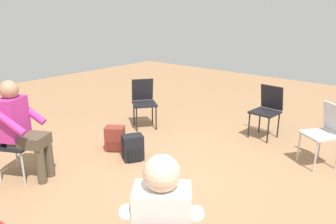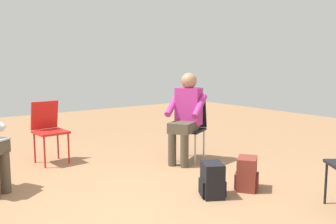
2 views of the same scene
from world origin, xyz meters
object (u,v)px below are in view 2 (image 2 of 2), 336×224
(chair_southwest, at_px, (190,125))
(backpack_near_laptop_user, at_px, (212,182))
(chair_south, at_px, (48,127))
(backpack_by_empty_chair, at_px, (247,175))
(person_in_magenta, at_px, (186,113))

(chair_southwest, distance_m, backpack_near_laptop_user, 1.55)
(chair_south, xyz_separation_m, backpack_by_empty_chair, (-1.34, 2.41, -0.34))
(chair_southwest, height_order, backpack_near_laptop_user, chair_southwest)
(chair_south, relative_size, person_in_magenta, 0.69)
(chair_southwest, distance_m, backpack_by_empty_chair, 1.44)
(chair_southwest, distance_m, chair_south, 1.98)
(person_in_magenta, relative_size, backpack_by_empty_chair, 3.44)
(chair_south, bearing_deg, chair_southwest, 144.19)
(chair_southwest, bearing_deg, backpack_near_laptop_user, 120.60)
(person_in_magenta, xyz_separation_m, backpack_near_laptop_user, (0.65, 1.21, -0.54))
(person_in_magenta, height_order, backpack_near_laptop_user, person_in_magenta)
(backpack_near_laptop_user, bearing_deg, person_in_magenta, -118.11)
(backpack_by_empty_chair, bearing_deg, backpack_near_laptop_user, -8.71)
(person_in_magenta, xyz_separation_m, backpack_by_empty_chair, (0.19, 1.28, -0.54))
(chair_southwest, xyz_separation_m, backpack_near_laptop_user, (0.79, 1.29, -0.34))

